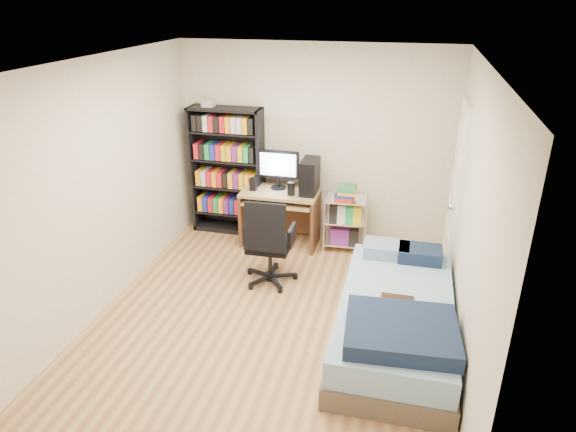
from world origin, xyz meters
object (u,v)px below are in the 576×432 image
(computer_desk, at_px, (289,195))
(office_chair, at_px, (269,257))
(media_shelf, at_px, (227,170))
(bed, at_px, (396,319))

(computer_desk, bearing_deg, office_chair, -88.21)
(media_shelf, bearing_deg, computer_desk, -11.85)
(media_shelf, height_order, bed, media_shelf)
(media_shelf, xyz_separation_m, office_chair, (0.91, -1.23, -0.54))
(media_shelf, relative_size, computer_desk, 1.45)
(media_shelf, relative_size, bed, 0.84)
(office_chair, bearing_deg, bed, -29.90)
(office_chair, height_order, bed, office_chair)
(computer_desk, height_order, office_chair, computer_desk)
(bed, bearing_deg, office_chair, 151.76)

